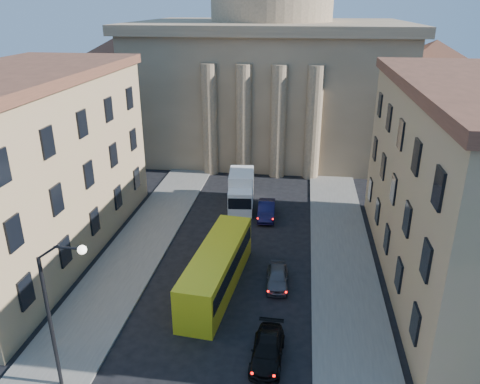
# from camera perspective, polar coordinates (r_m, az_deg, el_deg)

# --- Properties ---
(sidewalk_left) EXTENTS (5.00, 60.00, 0.15)m
(sidewalk_left) POSITION_cam_1_polar(r_m,az_deg,el_deg) (36.53, -15.07, -10.57)
(sidewalk_left) COLOR #5F5B57
(sidewalk_left) RESTS_ON ground
(sidewalk_right) EXTENTS (5.00, 60.00, 0.15)m
(sidewalk_right) POSITION_cam_1_polar(r_m,az_deg,el_deg) (34.27, 12.98, -12.74)
(sidewalk_right) COLOR #5F5B57
(sidewalk_right) RESTS_ON ground
(church) EXTENTS (68.02, 28.76, 36.60)m
(church) POSITION_cam_1_polar(r_m,az_deg,el_deg) (66.14, 3.69, 15.62)
(church) COLOR #7E684E
(church) RESTS_ON ground
(building_left) EXTENTS (11.60, 26.60, 14.70)m
(building_left) POSITION_cam_1_polar(r_m,az_deg,el_deg) (40.53, -25.18, 2.87)
(building_left) COLOR tan
(building_left) RESTS_ON ground
(building_right) EXTENTS (11.60, 26.60, 14.70)m
(building_right) POSITION_cam_1_polar(r_m,az_deg,el_deg) (36.36, 26.93, 0.50)
(building_right) COLOR tan
(building_right) RESTS_ON ground
(street_lamp) EXTENTS (2.62, 0.44, 8.83)m
(street_lamp) POSITION_cam_1_polar(r_m,az_deg,el_deg) (25.71, -21.41, -12.78)
(street_lamp) COLOR black
(street_lamp) RESTS_ON ground
(car_right_mid) EXTENTS (1.94, 4.50, 1.29)m
(car_right_mid) POSITION_cam_1_polar(r_m,az_deg,el_deg) (28.66, 3.38, -18.66)
(car_right_mid) COLOR black
(car_right_mid) RESTS_ON ground
(car_right_far) EXTENTS (1.76, 3.99, 1.34)m
(car_right_far) POSITION_cam_1_polar(r_m,az_deg,el_deg) (34.95, 4.58, -10.26)
(car_right_far) COLOR #4C4B50
(car_right_far) RESTS_ON ground
(car_right_distant) EXTENTS (1.76, 4.62, 1.51)m
(car_right_distant) POSITION_cam_1_polar(r_m,az_deg,el_deg) (45.16, 3.24, -2.21)
(car_right_distant) COLOR black
(car_right_distant) RESTS_ON ground
(city_bus) EXTENTS (3.66, 11.50, 3.19)m
(city_bus) POSITION_cam_1_polar(r_m,az_deg,el_deg) (33.97, -2.82, -9.17)
(city_bus) COLOR gold
(city_bus) RESTS_ON ground
(box_truck) EXTENTS (2.92, 6.28, 3.35)m
(box_truck) POSITION_cam_1_polar(r_m,az_deg,el_deg) (47.36, 0.13, 0.11)
(box_truck) COLOR white
(box_truck) RESTS_ON ground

